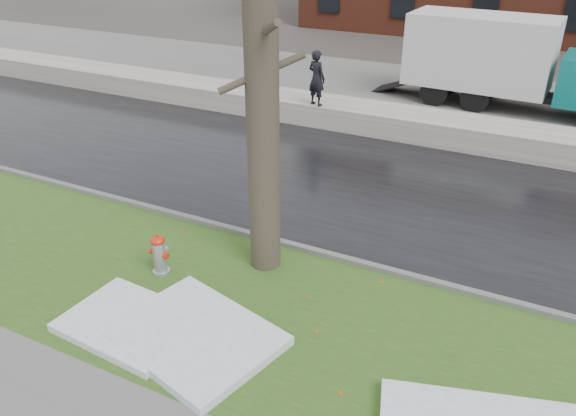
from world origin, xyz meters
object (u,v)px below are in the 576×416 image
at_px(box_truck, 508,61).
at_px(worker, 317,78).
at_px(tree, 262,78).
at_px(fire_hydrant, 159,253).

distance_m(box_truck, worker, 7.04).
height_order(tree, worker, tree).
bearing_deg(tree, box_truck, 78.03).
distance_m(tree, box_truck, 13.15).
height_order(fire_hydrant, box_truck, box_truck).
bearing_deg(box_truck, worker, -133.13).
height_order(fire_hydrant, worker, worker).
relative_size(box_truck, worker, 5.45).
xyz_separation_m(tree, box_truck, (2.69, 12.70, -2.12)).
relative_size(tree, worker, 4.26).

